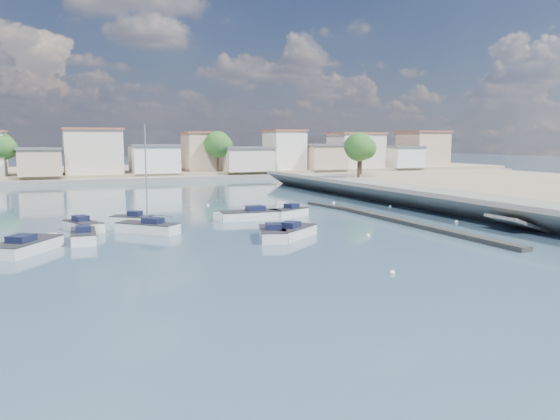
% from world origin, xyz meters
% --- Properties ---
extents(ground, '(400.00, 400.00, 0.00)m').
position_xyz_m(ground, '(0.00, 40.00, 0.00)').
color(ground, '#2B3F57').
rests_on(ground, ground).
extents(seawall_walkway, '(5.00, 90.00, 1.80)m').
position_xyz_m(seawall_walkway, '(18.50, 13.00, 0.90)').
color(seawall_walkway, slate).
rests_on(seawall_walkway, ground).
extents(breakwater, '(2.00, 31.02, 0.35)m').
position_xyz_m(breakwater, '(6.90, 12.69, 0.17)').
color(breakwater, black).
rests_on(breakwater, ground).
extents(far_shore_land, '(160.00, 40.00, 1.40)m').
position_xyz_m(far_shore_land, '(0.00, 92.00, 0.70)').
color(far_shore_land, gray).
rests_on(far_shore_land, ground).
extents(far_shore_quay, '(160.00, 2.50, 0.80)m').
position_xyz_m(far_shore_quay, '(0.00, 71.00, 0.40)').
color(far_shore_quay, slate).
rests_on(far_shore_quay, ground).
extents(far_town, '(113.01, 12.80, 8.35)m').
position_xyz_m(far_town, '(10.71, 76.92, 4.93)').
color(far_town, beige).
rests_on(far_town, far_shore_land).
extents(shore_trees, '(74.56, 38.32, 7.92)m').
position_xyz_m(shore_trees, '(8.34, 68.11, 6.22)').
color(shore_trees, '#38281E').
rests_on(shore_trees, ground).
extents(motorboat_a, '(1.93, 4.95, 1.48)m').
position_xyz_m(motorboat_a, '(-20.27, 12.94, 0.38)').
color(motorboat_a, white).
rests_on(motorboat_a, ground).
extents(motorboat_b, '(3.22, 5.25, 1.48)m').
position_xyz_m(motorboat_b, '(-6.82, 8.53, 0.38)').
color(motorboat_b, white).
rests_on(motorboat_b, ground).
extents(motorboat_c, '(6.42, 2.62, 1.48)m').
position_xyz_m(motorboat_c, '(-5.30, 18.87, 0.38)').
color(motorboat_c, white).
rests_on(motorboat_c, ground).
extents(motorboat_d, '(4.65, 3.42, 1.48)m').
position_xyz_m(motorboat_d, '(-1.03, 18.99, 0.38)').
color(motorboat_d, white).
rests_on(motorboat_d, ground).
extents(motorboat_e, '(4.73, 5.61, 1.48)m').
position_xyz_m(motorboat_e, '(-23.84, 10.26, 0.38)').
color(motorboat_e, white).
rests_on(motorboat_e, ground).
extents(motorboat_f, '(3.74, 3.40, 1.48)m').
position_xyz_m(motorboat_f, '(-16.03, 19.72, 0.38)').
color(motorboat_f, white).
rests_on(motorboat_f, ground).
extents(motorboat_g, '(3.20, 4.75, 1.48)m').
position_xyz_m(motorboat_g, '(-19.94, 17.54, 0.38)').
color(motorboat_g, white).
rests_on(motorboat_g, ground).
extents(motorboat_h, '(4.84, 4.35, 1.48)m').
position_xyz_m(motorboat_h, '(-4.93, 8.54, 0.38)').
color(motorboat_h, white).
rests_on(motorboat_h, ground).
extents(sailboat, '(4.93, 4.96, 9.00)m').
position_xyz_m(sailboat, '(-15.41, 14.98, 0.42)').
color(sailboat, white).
rests_on(sailboat, ground).
extents(mooring_buoys, '(19.15, 35.60, 0.33)m').
position_xyz_m(mooring_buoys, '(3.91, 15.33, 0.05)').
color(mooring_buoys, white).
rests_on(mooring_buoys, ground).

